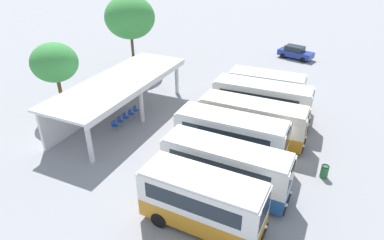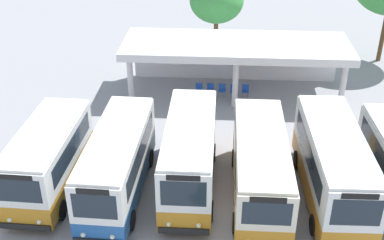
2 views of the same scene
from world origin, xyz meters
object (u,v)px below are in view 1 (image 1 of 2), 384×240
Objects in this scene: waiting_chair_fifth_seat at (135,110)px; waiting_chair_middle_seat at (125,117)px; city_bus_far_end_green at (266,88)px; city_bus_fourth_amber at (252,119)px; city_bus_middle_cream at (230,137)px; city_bus_second_in_row at (225,166)px; waiting_chair_end_by_column at (115,125)px; city_bus_nearest_orange at (202,200)px; parked_car_flank at (295,52)px; city_bus_fifth_blue at (261,101)px; litter_bin_apron at (324,171)px; waiting_chair_fourth_seat at (131,113)px; waiting_chair_second_from_end at (120,121)px.

waiting_chair_middle_seat is at bearing 179.35° from waiting_chair_fifth_seat.
city_bus_far_end_green is 7.96× the size of waiting_chair_middle_seat.
city_bus_fourth_amber is at bearing -175.55° from city_bus_far_end_green.
city_bus_middle_cream is 9.56m from city_bus_far_end_green.
city_bus_second_in_row is 10.91m from waiting_chair_end_by_column.
city_bus_nearest_orange is 1.42× the size of parked_car_flank.
city_bus_fifth_blue reaches higher than litter_bin_apron.
city_bus_second_in_row is 1.03× the size of city_bus_middle_cream.
city_bus_second_in_row is at bearing -117.34° from waiting_chair_fourth_seat.
waiting_chair_end_by_column is 2.96m from waiting_chair_fifth_seat.
city_bus_middle_cream is at bearing 5.93° from city_bus_nearest_orange.
waiting_chair_fourth_seat is at bearing -2.86° from waiting_chair_second_from_end.
litter_bin_apron is (-24.09, -5.77, -0.37)m from parked_car_flank.
city_bus_second_in_row is at bearing -166.43° from city_bus_middle_cream.
city_bus_nearest_orange is 7.32× the size of litter_bin_apron.
waiting_chair_fifth_seat is at bearing 3.34° from waiting_chair_fourth_seat.
city_bus_middle_cream is 8.73× the size of waiting_chair_fifth_seat.
city_bus_nearest_orange is at bearing -121.54° from waiting_chair_end_by_column.
parked_car_flank is (31.11, 0.26, -0.95)m from city_bus_nearest_orange.
city_bus_nearest_orange is at bearing -124.39° from waiting_chair_second_from_end.
waiting_chair_fourth_seat and waiting_chair_fifth_seat have the same top height.
waiting_chair_fifth_seat is at bearing 47.92° from city_bus_nearest_orange.
waiting_chair_fifth_seat is (-21.85, 10.00, -0.31)m from parked_car_flank.
parked_car_flank is (27.92, 0.37, -0.94)m from city_bus_second_in_row.
city_bus_fifth_blue is at bearing 2.00° from city_bus_fourth_amber.
waiting_chair_second_from_end is (0.67, 9.63, -1.32)m from city_bus_middle_cream.
city_bus_far_end_green reaches higher than waiting_chair_end_by_column.
city_bus_far_end_green reaches higher than waiting_chair_middle_seat.
city_bus_nearest_orange is at bearing -179.29° from city_bus_fifth_blue.
city_bus_second_in_row is 11.42m from waiting_chair_middle_seat.
city_bus_fourth_amber is 9.23× the size of waiting_chair_second_from_end.
city_bus_nearest_orange is 12.53m from waiting_chair_second_from_end.
city_bus_nearest_orange is 7.67× the size of waiting_chair_middle_seat.
city_bus_middle_cream is 8.73× the size of waiting_chair_fourth_seat.
city_bus_far_end_green is 1.48× the size of parked_car_flank.
city_bus_second_in_row reaches higher than waiting_chair_middle_seat.
city_bus_far_end_green is (3.19, 0.38, -0.13)m from city_bus_fifth_blue.
waiting_chair_end_by_column is 0.74m from waiting_chair_second_from_end.
city_bus_middle_cream is at bearing 169.08° from city_bus_fourth_amber.
parked_car_flank reaches higher than waiting_chair_middle_seat.
city_bus_second_in_row is at bearing -120.38° from waiting_chair_fifth_seat.
waiting_chair_end_by_column is at bearing 90.40° from city_bus_middle_cream.
city_bus_fifth_blue is (3.19, 0.11, 0.12)m from city_bus_fourth_amber.
city_bus_second_in_row is 8.97× the size of waiting_chair_middle_seat.
city_bus_fifth_blue is 9.29× the size of waiting_chair_middle_seat.
city_bus_nearest_orange reaches higher than waiting_chair_fourth_seat.
parked_car_flank is 24.03m from waiting_chair_fifth_seat.
city_bus_nearest_orange reaches higher than parked_car_flank.
city_bus_middle_cream is 8.34× the size of litter_bin_apron.
litter_bin_apron is at bearing -84.02° from city_bus_middle_cream.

